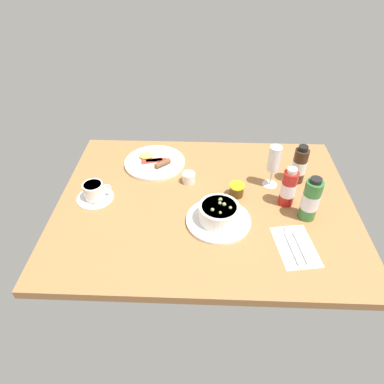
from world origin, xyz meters
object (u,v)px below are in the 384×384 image
object	(u,v)px
sauce_bottle_green	(311,200)
cutlery_setting	(295,245)
wine_glass	(274,161)
sauce_bottle_brown	(299,165)
creamer_jug	(189,177)
coffee_cup	(94,193)
sauce_bottle_red	(289,189)
jam_jar	(237,190)
porridge_bowl	(219,215)
breakfast_plate	(154,162)

from	to	relation	value
sauce_bottle_green	cutlery_setting	bearing A→B (deg)	-114.56
wine_glass	sauce_bottle_brown	world-z (taller)	wine_glass
creamer_jug	sauce_bottle_green	world-z (taller)	sauce_bottle_green
coffee_cup	sauce_bottle_red	size ratio (longest dim) A/B	0.88
jam_jar	sauce_bottle_red	bearing A→B (deg)	-13.41
porridge_bowl	wine_glass	distance (cm)	31.20
sauce_bottle_red	breakfast_plate	bearing A→B (deg)	155.17
coffee_cup	porridge_bowl	bearing A→B (deg)	-12.88
porridge_bowl	sauce_bottle_brown	bearing A→B (deg)	38.14
wine_glass	jam_jar	xyz separation A→B (cm)	(-13.71, -7.11, -8.77)
coffee_cup	wine_glass	distance (cm)	68.41
coffee_cup	sauce_bottle_green	world-z (taller)	sauce_bottle_green
wine_glass	sauce_bottle_red	xyz separation A→B (cm)	(4.20, -11.38, -4.17)
cutlery_setting	jam_jar	size ratio (longest dim) A/B	3.61
sauce_bottle_brown	sauce_bottle_green	size ratio (longest dim) A/B	0.95
sauce_bottle_brown	sauce_bottle_red	world-z (taller)	sauce_bottle_brown
sauce_bottle_green	sauce_bottle_red	xyz separation A→B (cm)	(-6.15, 6.68, -0.73)
porridge_bowl	sauce_bottle_red	size ratio (longest dim) A/B	1.45
cutlery_setting	sauce_bottle_green	bearing A→B (deg)	65.44
breakfast_plate	creamer_jug	bearing A→B (deg)	-38.14
sauce_bottle_green	jam_jar	bearing A→B (deg)	155.54
coffee_cup	sauce_bottle_green	size ratio (longest dim) A/B	0.81
sauce_bottle_green	sauce_bottle_brown	bearing A→B (deg)	88.67
porridge_bowl	sauce_bottle_red	bearing A→B (deg)	22.61
sauce_bottle_green	sauce_bottle_red	size ratio (longest dim) A/B	1.09
jam_jar	breakfast_plate	bearing A→B (deg)	149.80
breakfast_plate	porridge_bowl	bearing A→B (deg)	-52.23
coffee_cup	cutlery_setting	bearing A→B (deg)	-16.29
sauce_bottle_green	breakfast_plate	xyz separation A→B (cm)	(-57.80, 30.57, -7.00)
cutlery_setting	wine_glass	bearing A→B (deg)	97.10
cutlery_setting	jam_jar	distance (cm)	30.62
coffee_cup	jam_jar	size ratio (longest dim) A/B	2.48
sauce_bottle_green	breakfast_plate	bearing A→B (deg)	152.12
creamer_jug	jam_jar	bearing A→B (deg)	-22.52
cutlery_setting	coffee_cup	size ratio (longest dim) A/B	1.46
porridge_bowl	cutlery_setting	distance (cm)	27.02
creamer_jug	sauce_bottle_green	bearing A→B (deg)	-23.62
sauce_bottle_red	sauce_bottle_brown	bearing A→B (deg)	65.31
porridge_bowl	cutlery_setting	xyz separation A→B (cm)	(24.83, -10.18, -3.13)
jam_jar	sauce_bottle_green	distance (cm)	26.97
coffee_cup	breakfast_plate	world-z (taller)	coffee_cup
coffee_cup	sauce_bottle_red	xyz separation A→B (cm)	(71.15, -0.11, 4.23)
creamer_jug	breakfast_plate	bearing A→B (deg)	141.86
sauce_bottle_brown	sauce_bottle_green	distance (cm)	21.14
coffee_cup	sauce_bottle_red	bearing A→B (deg)	-0.09
sauce_bottle_brown	breakfast_plate	distance (cm)	59.40
cutlery_setting	wine_glass	distance (cm)	34.09
coffee_cup	sauce_bottle_green	bearing A→B (deg)	-5.02
sauce_bottle_brown	wine_glass	bearing A→B (deg)	-164.17
sauce_bottle_brown	breakfast_plate	size ratio (longest dim) A/B	0.63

